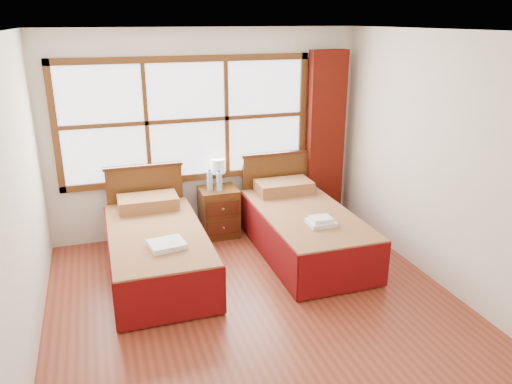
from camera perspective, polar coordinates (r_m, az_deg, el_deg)
name	(u,v)px	position (r m, az deg, el deg)	size (l,w,h in m)	color
floor	(263,317)	(4.91, 0.82, -14.09)	(4.50, 4.50, 0.00)	brown
ceiling	(265,31)	(4.10, 1.00, 17.87)	(4.50, 4.50, 0.00)	white
wall_back	(207,134)	(6.43, -5.64, 6.60)	(4.00, 4.00, 0.00)	silver
wall_left	(12,215)	(4.18, -26.07, -2.37)	(4.50, 4.50, 0.00)	silver
wall_right	(456,168)	(5.30, 21.84, 2.55)	(4.50, 4.50, 0.00)	silver
window	(187,120)	(6.30, -7.86, 8.12)	(3.16, 0.06, 1.56)	white
curtain	(325,138)	(6.84, 7.93, 6.17)	(0.50, 0.16, 2.30)	#591108
bed_left	(157,248)	(5.63, -11.28, -6.29)	(1.03, 2.05, 1.00)	#441E0E
bed_right	(303,228)	(6.04, 5.40, -4.12)	(1.04, 2.06, 1.01)	#441E0E
nightstand	(219,212)	(6.49, -4.26, -2.30)	(0.48, 0.47, 0.64)	#542E12
towels_left	(167,244)	(5.09, -10.16, -5.92)	(0.39, 0.35, 0.05)	white
towels_right	(321,221)	(5.55, 7.45, -3.35)	(0.30, 0.26, 0.09)	white
lamp	(218,167)	(6.42, -4.38, 2.88)	(0.18, 0.18, 0.36)	gold
bottle_near	(210,180)	(6.32, -5.31, 1.33)	(0.07, 0.07, 0.27)	#A2B9D0
bottle_far	(219,181)	(6.28, -4.22, 1.23)	(0.07, 0.07, 0.27)	#A2B9D0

